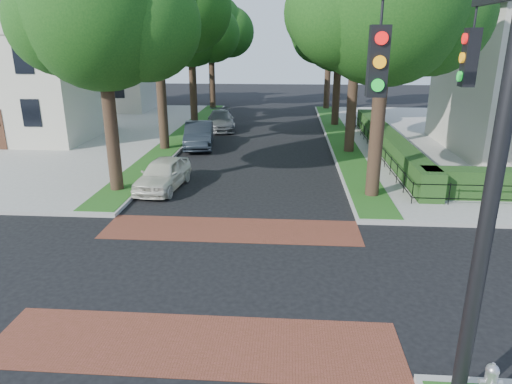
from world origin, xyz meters
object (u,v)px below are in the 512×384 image
(fire_hydrant, at_px, (490,383))
(parked_car_middle, at_px, (199,135))
(traffic_signal, at_px, (479,152))
(parked_car_front, at_px, (163,174))
(parked_car_rear, at_px, (221,120))

(fire_hydrant, bearing_deg, parked_car_middle, 136.90)
(parked_car_middle, bearing_deg, traffic_signal, -75.40)
(traffic_signal, distance_m, parked_car_front, 15.29)
(parked_car_rear, bearing_deg, parked_car_middle, -104.32)
(parked_car_rear, height_order, fire_hydrant, parked_car_rear)
(parked_car_middle, height_order, fire_hydrant, parked_car_middle)
(parked_car_rear, bearing_deg, fire_hydrant, -81.34)
(traffic_signal, height_order, parked_car_front, traffic_signal)
(parked_car_front, relative_size, parked_car_rear, 0.86)
(parked_car_middle, bearing_deg, parked_car_front, -97.90)
(traffic_signal, distance_m, parked_car_rear, 27.93)
(traffic_signal, height_order, parked_car_rear, traffic_signal)
(parked_car_middle, distance_m, fire_hydrant, 22.66)
(parked_car_front, height_order, parked_car_rear, parked_car_front)
(parked_car_rear, relative_size, fire_hydrant, 5.96)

